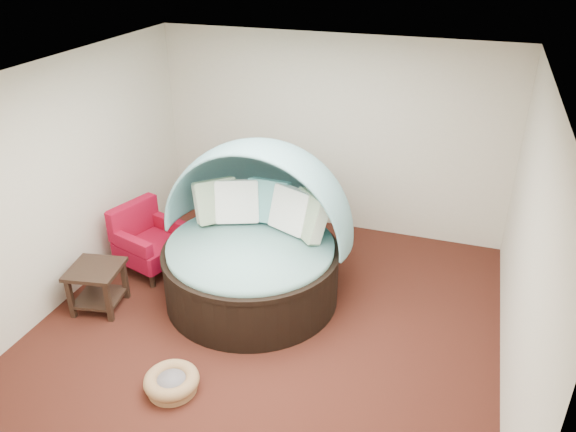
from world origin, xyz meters
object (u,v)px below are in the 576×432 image
(pet_basket, at_px, (172,382))
(side_table, at_px, (97,282))
(canopy_daybed, at_px, (254,229))
(red_armchair, at_px, (148,240))

(pet_basket, height_order, side_table, side_table)
(canopy_daybed, relative_size, pet_basket, 3.22)
(red_armchair, bearing_deg, side_table, -79.15)
(red_armchair, bearing_deg, canopy_daybed, 14.22)
(red_armchair, xyz_separation_m, side_table, (-0.11, -0.96, -0.05))
(canopy_daybed, relative_size, red_armchair, 2.41)
(pet_basket, xyz_separation_m, red_armchair, (-1.36, 1.88, 0.31))
(canopy_daybed, height_order, pet_basket, canopy_daybed)
(pet_basket, relative_size, side_table, 1.06)
(pet_basket, xyz_separation_m, side_table, (-1.46, 0.92, 0.26))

